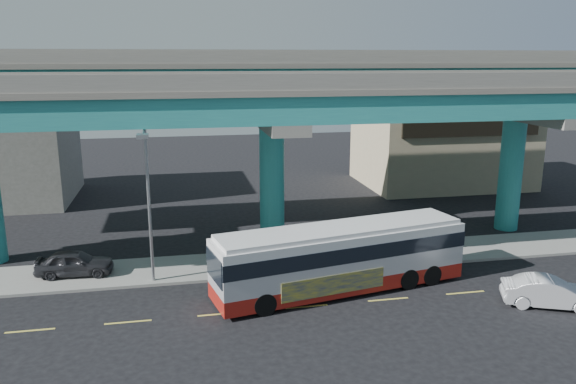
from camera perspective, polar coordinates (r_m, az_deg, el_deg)
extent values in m
plane|color=black|center=(26.79, 1.75, -11.30)|extent=(120.00, 120.00, 0.00)
cube|color=gray|center=(31.73, -0.51, -7.10)|extent=(70.00, 4.00, 0.15)
cube|color=#D8C64C|center=(26.71, -24.73, -12.68)|extent=(2.00, 0.12, 0.01)
cube|color=#D8C64C|center=(26.04, -15.94, -12.59)|extent=(2.00, 0.12, 0.01)
cube|color=#D8C64C|center=(25.98, -6.92, -12.21)|extent=(2.00, 0.12, 0.01)
cube|color=#D8C64C|center=(26.52, 1.90, -11.55)|extent=(2.00, 0.12, 0.01)
cube|color=#D8C64C|center=(27.64, 10.14, -10.69)|extent=(2.00, 0.12, 0.01)
cube|color=#D8C64C|center=(29.27, 17.56, -9.72)|extent=(2.00, 0.12, 0.01)
cube|color=#D8C64C|center=(31.33, 24.07, -8.74)|extent=(2.00, 0.12, 0.01)
cylinder|color=#21797E|center=(34.00, -1.64, 0.68)|extent=(1.50, 1.50, 7.40)
cube|color=gray|center=(33.34, -1.68, 7.40)|extent=(2.00, 12.00, 0.60)
cube|color=gray|center=(36.70, -2.63, 9.36)|extent=(1.80, 5.00, 1.20)
cylinder|color=#21797E|center=(39.88, 21.66, 1.63)|extent=(1.50, 1.50, 7.40)
cube|color=gray|center=(39.32, 22.16, 7.35)|extent=(2.00, 12.00, 0.60)
cube|color=gray|center=(42.21, 19.66, 9.13)|extent=(1.80, 5.00, 1.20)
cube|color=#21797E|center=(29.82, -0.55, 8.62)|extent=(52.00, 5.00, 1.40)
cube|color=gray|center=(29.76, -0.55, 10.25)|extent=(52.00, 5.40, 0.30)
cube|color=gray|center=(27.28, 0.45, 11.11)|extent=(52.00, 0.25, 0.80)
cube|color=gray|center=(32.19, -1.41, 11.47)|extent=(52.00, 0.25, 0.80)
cube|color=#21797E|center=(36.63, -2.65, 11.38)|extent=(52.00, 5.00, 1.40)
cube|color=gray|center=(36.61, -2.67, 12.71)|extent=(52.00, 5.40, 0.30)
cube|color=gray|center=(34.14, -2.02, 13.59)|extent=(52.00, 0.25, 0.80)
cube|color=gray|center=(39.08, -3.25, 13.56)|extent=(52.00, 0.25, 0.80)
cube|color=tan|center=(52.87, 15.31, 4.59)|extent=(14.00, 10.00, 7.00)
cube|color=black|center=(48.13, 18.16, 6.09)|extent=(12.00, 0.25, 1.20)
cube|color=maroon|center=(28.18, 5.33, -8.77)|extent=(12.97, 5.14, 0.74)
cube|color=silver|center=(27.76, 5.38, -6.55)|extent=(12.97, 5.14, 1.59)
cube|color=black|center=(27.58, 5.40, -5.52)|extent=(13.04, 5.20, 0.74)
cube|color=silver|center=(27.40, 5.43, -4.37)|extent=(12.97, 5.14, 0.42)
cube|color=silver|center=(27.31, 5.44, -3.74)|extent=(12.53, 4.82, 0.21)
cube|color=black|center=(31.02, 15.85, -4.13)|extent=(0.54, 2.41, 1.27)
cube|color=black|center=(25.42, -7.49, -7.64)|extent=(0.54, 2.41, 1.27)
cube|color=navy|center=(26.45, 4.70, -9.37)|extent=(5.19, 1.09, 0.95)
cylinder|color=black|center=(25.50, -2.38, -11.33)|extent=(1.10, 0.52, 1.06)
cylinder|color=black|center=(27.60, -4.17, -9.36)|extent=(1.10, 0.52, 1.06)
cylinder|color=black|center=(28.80, 12.12, -8.64)|extent=(1.10, 0.52, 1.06)
cylinder|color=black|center=(30.68, 9.53, -7.12)|extent=(1.10, 0.52, 1.06)
cylinder|color=black|center=(29.57, 14.33, -8.17)|extent=(1.10, 0.52, 1.06)
cylinder|color=black|center=(31.40, 11.67, -6.73)|extent=(1.10, 0.52, 1.06)
imported|color=#B8B9BD|center=(28.92, 25.05, -9.22)|extent=(4.49, 5.25, 1.38)
imported|color=#2B2B2F|center=(31.50, -20.87, -6.75)|extent=(1.97, 4.06, 1.33)
cylinder|color=gray|center=(28.61, -13.93, -1.28)|extent=(0.16, 0.16, 7.96)
cylinder|color=gray|center=(26.85, -14.47, 5.94)|extent=(0.12, 2.15, 0.12)
cube|color=gray|center=(25.79, -14.57, 5.52)|extent=(0.50, 0.70, 0.18)
cylinder|color=gray|center=(30.44, 2.61, -5.77)|extent=(0.06, 0.06, 2.10)
cylinder|color=#B20A0A|center=(30.10, 2.64, -3.99)|extent=(0.61, 0.44, 0.72)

